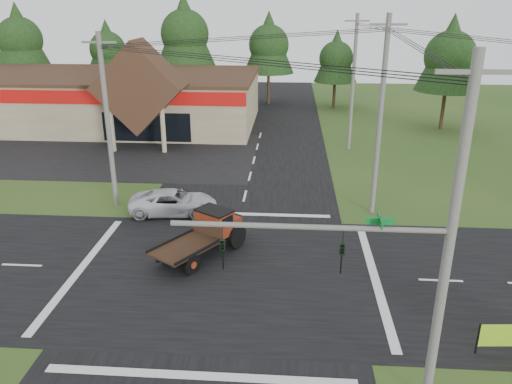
{
  "coord_description": "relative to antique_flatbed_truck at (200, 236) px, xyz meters",
  "views": [
    {
      "loc": [
        2.92,
        -20.55,
        12.04
      ],
      "look_at": [
        1.09,
        5.1,
        2.2
      ],
      "focal_mm": 35.0,
      "sensor_mm": 36.0,
      "label": 1
    }
  ],
  "objects": [
    {
      "name": "utility_pole_ne",
      "position": [
        9.44,
        6.38,
        4.78
      ],
      "size": [
        2.0,
        0.3,
        11.5
      ],
      "color": "#595651",
      "rests_on": "ground"
    },
    {
      "name": "traffic_signal_mast",
      "position": [
        7.26,
        -9.12,
        3.32
      ],
      "size": [
        8.12,
        0.24,
        7.0
      ],
      "color": "#595651",
      "rests_on": "ground"
    },
    {
      "name": "tree_side_ne",
      "position": [
        19.44,
        28.38,
        6.27
      ],
      "size": [
        6.16,
        6.16,
        11.11
      ],
      "color": "#332316",
      "rests_on": "ground"
    },
    {
      "name": "road_ew",
      "position": [
        1.44,
        -1.62,
        -1.1
      ],
      "size": [
        120.0,
        12.0,
        0.02
      ],
      "primitive_type": "cube",
      "color": "black",
      "rests_on": "ground"
    },
    {
      "name": "utility_pole_n",
      "position": [
        9.44,
        20.38,
        4.63
      ],
      "size": [
        2.0,
        0.3,
        11.2
      ],
      "color": "#595651",
      "rests_on": "ground"
    },
    {
      "name": "tree_row_c",
      "position": [
        -8.56,
        39.38,
        7.61
      ],
      "size": [
        7.28,
        7.28,
        13.13
      ],
      "color": "#332316",
      "rests_on": "ground"
    },
    {
      "name": "ground",
      "position": [
        1.44,
        -1.62,
        -1.11
      ],
      "size": [
        120.0,
        120.0,
        0.0
      ],
      "primitive_type": "plane",
      "color": "#2A4D1B",
      "rests_on": "ground"
    },
    {
      "name": "tree_row_b",
      "position": [
        -18.56,
        40.38,
        5.6
      ],
      "size": [
        5.6,
        5.6,
        10.1
      ],
      "color": "#332316",
      "rests_on": "ground"
    },
    {
      "name": "white_pickup",
      "position": [
        -2.6,
        5.26,
        -0.39
      ],
      "size": [
        5.4,
        2.85,
        1.45
      ],
      "primitive_type": "imported",
      "rotation": [
        0.0,
        0.0,
        1.66
      ],
      "color": "silver",
      "rests_on": "ground"
    },
    {
      "name": "road_ns",
      "position": [
        1.44,
        -1.62,
        -1.1
      ],
      "size": [
        12.0,
        120.0,
        0.02
      ],
      "primitive_type": "cube",
      "color": "black",
      "rests_on": "ground"
    },
    {
      "name": "tree_row_e",
      "position": [
        9.44,
        38.38,
        4.92
      ],
      "size": [
        5.04,
        5.04,
        9.09
      ],
      "color": "#332316",
      "rests_on": "ground"
    },
    {
      "name": "antique_flatbed_truck",
      "position": [
        0.0,
        0.0,
        0.0
      ],
      "size": [
        4.61,
        5.54,
        2.22
      ],
      "primitive_type": null,
      "rotation": [
        0.0,
        0.0,
        -0.58
      ],
      "color": "#5A1A0C",
      "rests_on": "ground"
    },
    {
      "name": "parking_apron",
      "position": [
        -12.56,
        17.38,
        -1.09
      ],
      "size": [
        28.0,
        14.0,
        0.02
      ],
      "primitive_type": "cube",
      "color": "black",
      "rests_on": "ground"
    },
    {
      "name": "utility_pole_nw",
      "position": [
        -6.56,
        6.38,
        4.28
      ],
      "size": [
        2.0,
        0.3,
        10.5
      ],
      "color": "#595651",
      "rests_on": "ground"
    },
    {
      "name": "tree_row_a",
      "position": [
        -28.56,
        38.38,
        6.94
      ],
      "size": [
        6.72,
        6.72,
        12.12
      ],
      "color": "#332316",
      "rests_on": "ground"
    },
    {
      "name": "cvs_building",
      "position": [
        -14.26,
        27.95,
        1.67
      ],
      "size": [
        30.4,
        18.2,
        9.19
      ],
      "color": "gray",
      "rests_on": "ground"
    },
    {
      "name": "utility_pole_nr",
      "position": [
        8.94,
        -9.12,
        4.53
      ],
      "size": [
        2.0,
        0.3,
        11.0
      ],
      "color": "#595651",
      "rests_on": "ground"
    },
    {
      "name": "tree_row_d",
      "position": [
        1.44,
        40.38,
        6.27
      ],
      "size": [
        6.16,
        6.16,
        11.11
      ],
      "color": "#332316",
      "rests_on": "ground"
    }
  ]
}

